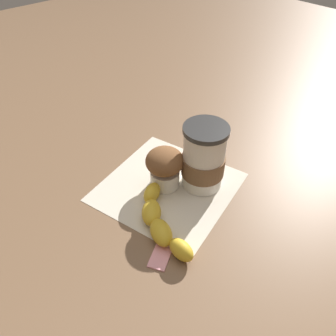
{
  "coord_description": "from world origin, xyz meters",
  "views": [
    {
      "loc": [
        0.34,
        0.37,
        0.51
      ],
      "look_at": [
        0.0,
        0.0,
        0.06
      ],
      "focal_mm": 35.0,
      "sensor_mm": 36.0,
      "label": 1
    }
  ],
  "objects": [
    {
      "name": "sugar_packet",
      "position": [
        0.13,
        0.12,
        0.0
      ],
      "size": [
        0.06,
        0.05,
        0.01
      ],
      "primitive_type": "cube",
      "rotation": [
        0.0,
        0.0,
        0.51
      ],
      "color": "pink",
      "rests_on": "ground_plane"
    },
    {
      "name": "banana",
      "position": [
        0.09,
        0.07,
        0.02
      ],
      "size": [
        0.11,
        0.19,
        0.04
      ],
      "color": "gold",
      "rests_on": "paper_napkin"
    },
    {
      "name": "paper_napkin",
      "position": [
        0.0,
        0.0,
        0.0
      ],
      "size": [
        0.33,
        0.33,
        0.0
      ],
      "primitive_type": "cube",
      "rotation": [
        0.0,
        0.0,
        0.26
      ],
      "color": "beige",
      "rests_on": "ground_plane"
    },
    {
      "name": "muffin",
      "position": [
        -0.0,
        -0.01,
        0.05
      ],
      "size": [
        0.08,
        0.08,
        0.09
      ],
      "color": "white",
      "rests_on": "paper_napkin"
    },
    {
      "name": "ground_plane",
      "position": [
        0.0,
        0.0,
        0.0
      ],
      "size": [
        3.0,
        3.0,
        0.0
      ],
      "primitive_type": "plane",
      "color": "brown"
    },
    {
      "name": "coffee_cup",
      "position": [
        -0.06,
        0.04,
        0.07
      ],
      "size": [
        0.09,
        0.09,
        0.15
      ],
      "color": "silver",
      "rests_on": "paper_napkin"
    }
  ]
}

